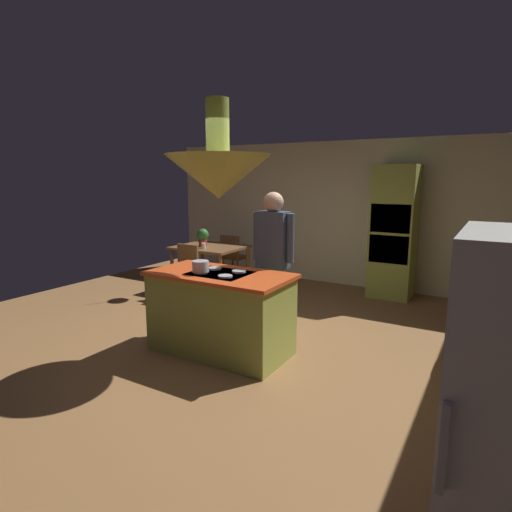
{
  "coord_description": "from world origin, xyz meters",
  "views": [
    {
      "loc": [
        2.58,
        -3.8,
        1.91
      ],
      "look_at": [
        0.1,
        0.4,
        1.0
      ],
      "focal_mm": 29.37,
      "sensor_mm": 36.0,
      "label": 1
    }
  ],
  "objects_px": {
    "oven_tower": "(394,232)",
    "chair_facing_island": "(184,268)",
    "chair_by_back_wall": "(233,254)",
    "kitchen_island": "(221,312)",
    "dining_table": "(210,251)",
    "cooking_pot_on_cooktop": "(200,266)",
    "cup_on_table": "(203,246)",
    "person_at_island": "(273,255)",
    "potted_plant_on_table": "(203,236)"
  },
  "relations": [
    {
      "from": "kitchen_island",
      "to": "chair_facing_island",
      "type": "distance_m",
      "value": 2.21
    },
    {
      "from": "oven_tower",
      "to": "chair_by_back_wall",
      "type": "relative_size",
      "value": 2.43
    },
    {
      "from": "chair_facing_island",
      "to": "chair_by_back_wall",
      "type": "height_order",
      "value": "same"
    },
    {
      "from": "person_at_island",
      "to": "cooking_pot_on_cooktop",
      "type": "distance_m",
      "value": 0.92
    },
    {
      "from": "person_at_island",
      "to": "cup_on_table",
      "type": "relative_size",
      "value": 19.49
    },
    {
      "from": "person_at_island",
      "to": "potted_plant_on_table",
      "type": "relative_size",
      "value": 5.85
    },
    {
      "from": "person_at_island",
      "to": "cooking_pot_on_cooktop",
      "type": "xyz_separation_m",
      "value": [
        -0.45,
        -0.81,
        -0.03
      ]
    },
    {
      "from": "cup_on_table",
      "to": "kitchen_island",
      "type": "bearing_deg",
      "value": -48.31
    },
    {
      "from": "oven_tower",
      "to": "person_at_island",
      "type": "height_order",
      "value": "oven_tower"
    },
    {
      "from": "person_at_island",
      "to": "cup_on_table",
      "type": "bearing_deg",
      "value": 148.68
    },
    {
      "from": "cooking_pot_on_cooktop",
      "to": "cup_on_table",
      "type": "bearing_deg",
      "value": 126.95
    },
    {
      "from": "chair_facing_island",
      "to": "chair_by_back_wall",
      "type": "bearing_deg",
      "value": 90.0
    },
    {
      "from": "cup_on_table",
      "to": "oven_tower",
      "type": "bearing_deg",
      "value": 26.58
    },
    {
      "from": "kitchen_island",
      "to": "chair_by_back_wall",
      "type": "bearing_deg",
      "value": 121.3
    },
    {
      "from": "potted_plant_on_table",
      "to": "cup_on_table",
      "type": "xyz_separation_m",
      "value": [
        0.15,
        -0.17,
        -0.12
      ]
    },
    {
      "from": "oven_tower",
      "to": "dining_table",
      "type": "xyz_separation_m",
      "value": [
        -2.8,
        -1.14,
        -0.39
      ]
    },
    {
      "from": "oven_tower",
      "to": "dining_table",
      "type": "relative_size",
      "value": 1.88
    },
    {
      "from": "chair_by_back_wall",
      "to": "potted_plant_on_table",
      "type": "height_order",
      "value": "potted_plant_on_table"
    },
    {
      "from": "chair_by_back_wall",
      "to": "cooking_pot_on_cooktop",
      "type": "height_order",
      "value": "cooking_pot_on_cooktop"
    },
    {
      "from": "dining_table",
      "to": "cup_on_table",
      "type": "distance_m",
      "value": 0.28
    },
    {
      "from": "dining_table",
      "to": "cooking_pot_on_cooktop",
      "type": "xyz_separation_m",
      "value": [
        1.54,
        -2.23,
        0.31
      ]
    },
    {
      "from": "oven_tower",
      "to": "chair_by_back_wall",
      "type": "xyz_separation_m",
      "value": [
        -2.8,
        -0.45,
        -0.56
      ]
    },
    {
      "from": "chair_by_back_wall",
      "to": "person_at_island",
      "type": "bearing_deg",
      "value": 133.19
    },
    {
      "from": "chair_facing_island",
      "to": "cooking_pot_on_cooktop",
      "type": "height_order",
      "value": "cooking_pot_on_cooktop"
    },
    {
      "from": "chair_by_back_wall",
      "to": "potted_plant_on_table",
      "type": "relative_size",
      "value": 2.9
    },
    {
      "from": "potted_plant_on_table",
      "to": "cup_on_table",
      "type": "distance_m",
      "value": 0.26
    },
    {
      "from": "dining_table",
      "to": "person_at_island",
      "type": "bearing_deg",
      "value": -35.57
    },
    {
      "from": "kitchen_island",
      "to": "chair_facing_island",
      "type": "relative_size",
      "value": 1.79
    },
    {
      "from": "chair_facing_island",
      "to": "chair_by_back_wall",
      "type": "relative_size",
      "value": 1.0
    },
    {
      "from": "chair_facing_island",
      "to": "cup_on_table",
      "type": "relative_size",
      "value": 9.67
    },
    {
      "from": "potted_plant_on_table",
      "to": "dining_table",
      "type": "bearing_deg",
      "value": 30.87
    },
    {
      "from": "oven_tower",
      "to": "chair_by_back_wall",
      "type": "height_order",
      "value": "oven_tower"
    },
    {
      "from": "cup_on_table",
      "to": "chair_by_back_wall",
      "type": "bearing_deg",
      "value": 92.52
    },
    {
      "from": "kitchen_island",
      "to": "chair_facing_island",
      "type": "bearing_deg",
      "value": 140.44
    },
    {
      "from": "chair_by_back_wall",
      "to": "cooking_pot_on_cooktop",
      "type": "distance_m",
      "value": 3.34
    },
    {
      "from": "chair_by_back_wall",
      "to": "kitchen_island",
      "type": "bearing_deg",
      "value": 121.3
    },
    {
      "from": "chair_by_back_wall",
      "to": "cup_on_table",
      "type": "height_order",
      "value": "chair_by_back_wall"
    },
    {
      "from": "kitchen_island",
      "to": "cup_on_table",
      "type": "bearing_deg",
      "value": 131.69
    },
    {
      "from": "person_at_island",
      "to": "kitchen_island",
      "type": "bearing_deg",
      "value": -113.01
    },
    {
      "from": "dining_table",
      "to": "person_at_island",
      "type": "xyz_separation_m",
      "value": [
        1.99,
        -1.42,
        0.35
      ]
    },
    {
      "from": "kitchen_island",
      "to": "person_at_island",
      "type": "distance_m",
      "value": 0.93
    },
    {
      "from": "dining_table",
      "to": "cup_on_table",
      "type": "xyz_separation_m",
      "value": [
        0.04,
        -0.24,
        0.14
      ]
    },
    {
      "from": "kitchen_island",
      "to": "cooking_pot_on_cooktop",
      "type": "bearing_deg",
      "value": -140.91
    },
    {
      "from": "person_at_island",
      "to": "potted_plant_on_table",
      "type": "height_order",
      "value": "person_at_island"
    },
    {
      "from": "dining_table",
      "to": "cup_on_table",
      "type": "height_order",
      "value": "cup_on_table"
    },
    {
      "from": "kitchen_island",
      "to": "dining_table",
      "type": "distance_m",
      "value": 2.71
    },
    {
      "from": "kitchen_island",
      "to": "chair_by_back_wall",
      "type": "xyz_separation_m",
      "value": [
        -1.7,
        2.8,
        0.05
      ]
    },
    {
      "from": "potted_plant_on_table",
      "to": "cup_on_table",
      "type": "relative_size",
      "value": 3.33
    },
    {
      "from": "chair_by_back_wall",
      "to": "chair_facing_island",
      "type": "bearing_deg",
      "value": 90.0
    },
    {
      "from": "oven_tower",
      "to": "chair_facing_island",
      "type": "bearing_deg",
      "value": -146.71
    }
  ]
}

